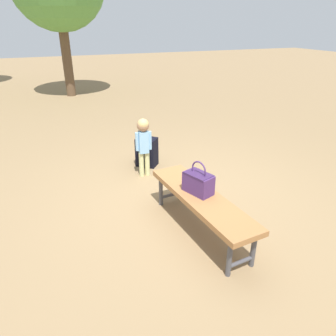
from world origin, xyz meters
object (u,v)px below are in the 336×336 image
object	(u,v)px
handbag	(198,182)
backpack_large	(147,150)
child_standing	(143,139)
park_bench	(201,200)

from	to	relation	value
handbag	backpack_large	world-z (taller)	handbag
handbag	backpack_large	size ratio (longest dim) A/B	0.69
handbag	child_standing	distance (m)	1.49
backpack_large	handbag	bearing A→B (deg)	179.22
park_bench	handbag	distance (m)	0.20
handbag	backpack_large	distance (m)	1.85
handbag	child_standing	bearing A→B (deg)	5.16
child_standing	backpack_large	distance (m)	0.51
park_bench	handbag	bearing A→B (deg)	0.30
park_bench	backpack_large	world-z (taller)	backpack_large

